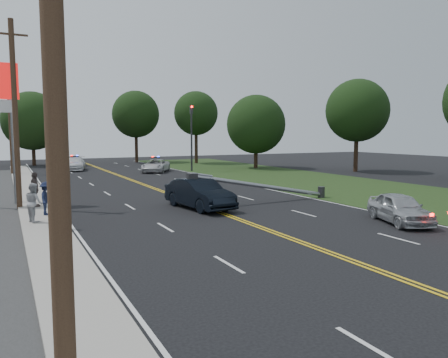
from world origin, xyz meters
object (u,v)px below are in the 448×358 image
emergency_b (75,164)px  bystander_c (46,198)px  utility_pole_far (10,123)px  utility_pole_mid (15,114)px  waiting_sedan (400,208)px  bystander_a (54,204)px  bystander_b (34,202)px  utility_pole_near (53,50)px  emergency_a (156,166)px  bystander_d (35,190)px  traffic_signal (191,132)px  fallen_streetlight (269,187)px  crashed_sedan (199,194)px

emergency_b → bystander_c: 28.15m
utility_pole_far → utility_pole_mid: bearing=-90.0°
waiting_sedan → bystander_a: bearing=178.5°
utility_pole_mid → bystander_b: 6.26m
utility_pole_mid → bystander_b: (0.47, -4.72, -4.08)m
waiting_sedan → emergency_b: (-9.12, 36.37, 0.06)m
utility_pole_near → emergency_a: 40.98m
utility_pole_near → bystander_c: utility_pole_near is taller
utility_pole_near → waiting_sedan: 17.94m
bystander_c → bystander_d: bystander_d is taller
traffic_signal → emergency_b: size_ratio=1.38×
fallen_streetlight → bystander_b: size_ratio=5.31×
utility_pole_near → crashed_sedan: (8.75, 15.78, -4.27)m
utility_pole_mid → crashed_sedan: 10.61m
traffic_signal → bystander_a: bearing=-124.1°
waiting_sedan → bystander_a: size_ratio=2.11×
bystander_b → utility_pole_far: bearing=-17.1°
crashed_sedan → utility_pole_near: bearing=-127.2°
emergency_b → bystander_c: bearing=-87.1°
fallen_streetlight → bystander_b: fallen_streetlight is taller
fallen_streetlight → bystander_c: size_ratio=5.75×
traffic_signal → bystander_d: 25.06m
emergency_b → bystander_c: size_ratio=3.14×
utility_pole_far → traffic_signal: bearing=-12.9°
utility_pole_mid → waiting_sedan: size_ratio=2.49×
utility_pole_mid → utility_pole_far: 22.00m
crashed_sedan → waiting_sedan: 10.12m
crashed_sedan → bystander_a: bearing=-174.3°
traffic_signal → waiting_sedan: traffic_signal is taller
traffic_signal → crashed_sedan: 24.12m
utility_pole_near → crashed_sedan: size_ratio=2.02×
utility_pole_near → bystander_d: size_ratio=5.31×
emergency_a → bystander_d: (-12.80, -18.80, 0.39)m
utility_pole_near → bystander_c: 17.37m
emergency_b → emergency_a: bearing=-26.3°
fallen_streetlight → bystander_b: bearing=-176.8°
traffic_signal → utility_pole_near: utility_pole_near is taller
bystander_c → traffic_signal: bearing=-22.3°
utility_pole_far → waiting_sedan: bearing=-65.6°
utility_pole_mid → emergency_a: size_ratio=2.06×
emergency_a → bystander_b: size_ratio=2.75×
utility_pole_far → emergency_a: utility_pole_far is taller
utility_pole_far → crashed_sedan: (8.75, -26.22, -4.27)m
traffic_signal → bystander_b: 28.57m
bystander_a → bystander_b: bystander_a is taller
traffic_signal → emergency_b: traffic_signal is taller
emergency_a → bystander_a: bearing=-85.9°
fallen_streetlight → utility_pole_far: size_ratio=0.94×
traffic_signal → emergency_b: bearing=150.0°
bystander_b → waiting_sedan: bearing=-133.7°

